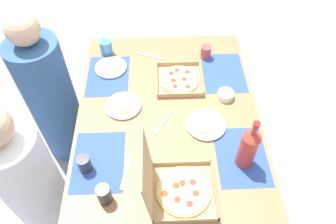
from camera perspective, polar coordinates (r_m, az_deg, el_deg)
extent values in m
plane|color=gray|center=(2.46, 0.00, -11.13)|extent=(6.00, 6.00, 0.00)
cylinder|color=#3F3328|center=(2.59, 9.61, 5.62)|extent=(0.07, 0.07, 0.72)
cylinder|color=#3F3328|center=(2.58, -10.80, 5.03)|extent=(0.07, 0.07, 0.72)
cube|color=#936D47|center=(1.85, 0.00, -0.30)|extent=(1.38, 1.03, 0.03)
cube|color=#2D4C9E|center=(1.70, 12.95, -7.70)|extent=(0.36, 0.26, 0.00)
cube|color=#2D4C9E|center=(2.08, 9.85, 6.94)|extent=(0.36, 0.26, 0.00)
cube|color=#2D4C9E|center=(1.68, -12.27, -8.56)|extent=(0.36, 0.26, 0.00)
cube|color=#2D4C9E|center=(2.07, -10.61, 6.36)|extent=(0.36, 0.26, 0.00)
cube|color=tan|center=(2.00, 2.00, 5.59)|extent=(0.28, 0.28, 0.01)
cube|color=tan|center=(1.89, 2.27, 3.03)|extent=(0.01, 0.28, 0.03)
cube|color=tan|center=(2.09, 1.78, 8.61)|extent=(0.01, 0.28, 0.03)
cube|color=tan|center=(2.00, 5.96, 6.04)|extent=(0.28, 0.01, 0.03)
cube|color=tan|center=(1.98, -1.97, 5.84)|extent=(0.28, 0.01, 0.03)
cylinder|color=#E0B76B|center=(1.99, 2.01, 5.77)|extent=(0.25, 0.25, 0.01)
cylinder|color=#EFD67F|center=(1.99, 2.01, 5.93)|extent=(0.22, 0.22, 0.00)
cylinder|color=red|center=(2.04, 1.64, 7.49)|extent=(0.03, 0.03, 0.00)
cylinder|color=red|center=(2.02, 0.61, 6.92)|extent=(0.03, 0.03, 0.00)
cylinder|color=red|center=(1.97, 0.98, 5.66)|extent=(0.03, 0.03, 0.00)
cylinder|color=red|center=(1.94, 1.25, 4.62)|extent=(0.03, 0.03, 0.00)
cylinder|color=red|center=(1.94, 3.55, 4.55)|extent=(0.03, 0.03, 0.00)
cylinder|color=red|center=(1.98, 2.91, 5.88)|extent=(0.03, 0.03, 0.00)
cylinder|color=red|center=(2.03, 3.45, 7.18)|extent=(0.03, 0.03, 0.00)
cube|color=tan|center=(1.57, 2.79, -14.02)|extent=(0.30, 0.30, 0.01)
cube|color=tan|center=(1.49, 3.24, -18.77)|extent=(0.01, 0.30, 0.03)
cube|color=tan|center=(1.62, 2.45, -9.09)|extent=(0.01, 0.30, 0.03)
cube|color=tan|center=(1.57, 8.28, -13.42)|extent=(0.30, 0.01, 0.03)
cube|color=tan|center=(1.55, -2.72, -13.93)|extent=(0.30, 0.01, 0.03)
cylinder|color=#E0B76B|center=(1.56, 2.80, -13.88)|extent=(0.26, 0.26, 0.01)
cylinder|color=#EFD67F|center=(1.55, 2.82, -13.75)|extent=(0.24, 0.24, 0.00)
cylinder|color=red|center=(1.56, 2.61, -12.52)|extent=(0.03, 0.03, 0.00)
cylinder|color=red|center=(1.56, 1.45, -12.95)|extent=(0.03, 0.03, 0.00)
cylinder|color=red|center=(1.54, -0.63, -14.33)|extent=(0.03, 0.03, 0.00)
cylinder|color=red|center=(1.53, 1.68, -15.33)|extent=(0.03, 0.03, 0.00)
cylinder|color=red|center=(1.52, 3.88, -15.99)|extent=(0.03, 0.03, 0.00)
cylinder|color=red|center=(1.55, 4.98, -14.22)|extent=(0.03, 0.03, 0.00)
cylinder|color=red|center=(1.57, 4.46, -12.33)|extent=(0.03, 0.03, 0.00)
cube|color=tan|center=(1.40, -3.70, -11.09)|extent=(0.30, 0.04, 0.30)
cylinder|color=white|center=(1.87, -7.94, 1.03)|extent=(0.20, 0.20, 0.01)
cylinder|color=white|center=(1.87, -7.96, 1.19)|extent=(0.21, 0.21, 0.01)
cylinder|color=#E0B76B|center=(1.85, -7.76, 0.78)|extent=(0.08, 0.08, 0.01)
cylinder|color=#EFD67F|center=(1.84, -7.78, 0.90)|extent=(0.07, 0.07, 0.00)
cylinder|color=white|center=(2.11, -10.13, 7.71)|extent=(0.19, 0.19, 0.01)
cylinder|color=white|center=(2.11, -10.16, 7.86)|extent=(0.20, 0.20, 0.01)
cylinder|color=#E0B76B|center=(2.09, -9.54, 7.94)|extent=(0.08, 0.08, 0.01)
cylinder|color=#EFD67F|center=(2.09, -9.56, 8.06)|extent=(0.07, 0.07, 0.00)
cylinder|color=white|center=(1.78, 6.78, -2.35)|extent=(0.21, 0.21, 0.01)
cylinder|color=white|center=(1.77, 6.80, -2.20)|extent=(0.22, 0.22, 0.01)
cylinder|color=#E0B76B|center=(1.75, 6.52, -2.68)|extent=(0.09, 0.09, 0.01)
cylinder|color=#EFD67F|center=(1.75, 6.54, -2.56)|extent=(0.08, 0.08, 0.00)
cylinder|color=#B2382D|center=(1.60, 13.98, -6.60)|extent=(0.09, 0.09, 0.22)
cone|color=#B2382D|center=(1.50, 14.90, -3.93)|extent=(0.09, 0.09, 0.04)
cylinder|color=#B2382D|center=(1.46, 15.26, -2.90)|extent=(0.03, 0.03, 0.06)
cylinder|color=red|center=(1.43, 15.53, -2.10)|extent=(0.03, 0.03, 0.01)
cylinder|color=#333338|center=(1.64, -14.66, -8.92)|extent=(0.07, 0.07, 0.09)
cylinder|color=#BF4742|center=(2.15, 6.75, 10.59)|extent=(0.07, 0.07, 0.09)
cylinder|color=#333338|center=(1.53, -11.34, -14.19)|extent=(0.07, 0.07, 0.11)
cylinder|color=teal|center=(2.20, -10.97, 11.22)|extent=(0.08, 0.08, 0.10)
cylinder|color=white|center=(1.92, 10.20, 3.01)|extent=(0.10, 0.10, 0.04)
cube|color=#B7B7BC|center=(2.17, -3.24, 9.95)|extent=(0.08, 0.18, 0.00)
cube|color=#B7B7BC|center=(1.63, -7.44, -10.32)|extent=(0.21, 0.05, 0.00)
cube|color=#B7B7BC|center=(1.78, -0.88, -1.90)|extent=(0.17, 0.11, 0.00)
cylinder|color=white|center=(2.03, -22.70, -12.37)|extent=(0.32, 0.32, 0.96)
cylinder|color=#33598C|center=(2.34, -19.73, 1.54)|extent=(0.32, 0.32, 1.01)
sphere|color=#D1A889|center=(1.95, -24.52, 13.26)|extent=(0.19, 0.19, 0.19)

